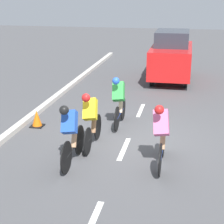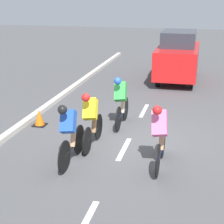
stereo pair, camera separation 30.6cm
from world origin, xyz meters
The scene contains 11 objects.
ground_plane centered at (0.00, 0.00, 0.00)m, with size 60.00×60.00×0.00m, color #4C4C4F.
lane_stripe_near centered at (0.00, 3.77, 0.00)m, with size 0.12×1.40×0.01m, color white.
lane_stripe_mid centered at (0.00, 0.57, 0.00)m, with size 0.12×1.40×0.01m, color white.
lane_stripe_far centered at (0.00, -2.63, 0.00)m, with size 0.12×1.40×0.01m, color white.
curb centered at (3.20, 0.57, 0.07)m, with size 0.20×27.54×0.14m, color beige.
cyclist_pink centered at (-0.96, 1.35, 0.77)m, with size 0.40×1.74×1.51m.
cyclist_yellow centered at (0.82, 0.63, 0.76)m, with size 0.39×1.68×1.47m.
cyclist_green centered at (0.44, -1.05, 0.77)m, with size 0.38×1.70×1.50m.
cyclist_blue centered at (1.02, 1.64, 0.75)m, with size 0.39×1.72×1.47m.
support_car centered at (-0.70, -7.24, 1.06)m, with size 1.70×3.85×2.11m.
traffic_cone centered at (2.75, -0.51, 0.24)m, with size 0.36×0.36×0.49m.
Camera 1 is at (-1.44, 9.04, 3.79)m, focal length 60.00 mm.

